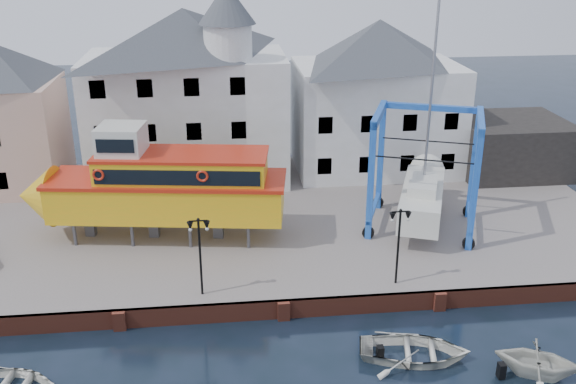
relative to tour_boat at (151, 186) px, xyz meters
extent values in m
plane|color=black|center=(6.89, -8.24, -4.24)|extent=(140.00, 140.00, 0.00)
cube|color=slate|center=(6.89, 2.76, -3.74)|extent=(44.00, 22.00, 1.00)
cube|color=brown|center=(6.89, -8.12, -3.74)|extent=(44.00, 0.25, 1.00)
cube|color=brown|center=(-1.11, -8.29, -3.74)|extent=(0.60, 0.36, 1.00)
cube|color=brown|center=(6.89, -8.29, -3.74)|extent=(0.60, 0.36, 1.00)
cube|color=brown|center=(14.89, -8.29, -3.74)|extent=(0.60, 0.36, 1.00)
cube|color=#CDA48D|center=(-11.11, 9.76, 0.51)|extent=(8.00, 7.00, 7.50)
cube|color=black|center=(-10.61, 6.30, -1.64)|extent=(1.00, 0.08, 1.20)
cube|color=silver|center=(1.89, 10.26, 1.26)|extent=(14.00, 8.00, 9.00)
pyramid|color=#3C4047|center=(1.89, 10.26, 7.36)|extent=(14.00, 8.00, 3.20)
cube|color=black|center=(-3.61, 6.30, -1.64)|extent=(1.00, 0.08, 1.20)
cube|color=black|center=(-0.61, 6.30, -1.64)|extent=(1.00, 0.08, 1.20)
cube|color=black|center=(2.39, 6.30, -1.64)|extent=(1.00, 0.08, 1.20)
cube|color=black|center=(5.39, 6.30, -1.64)|extent=(1.00, 0.08, 1.20)
cube|color=black|center=(-3.61, 6.30, 1.36)|extent=(1.00, 0.08, 1.20)
cube|color=black|center=(-0.61, 6.30, 1.36)|extent=(1.00, 0.08, 1.20)
cube|color=black|center=(2.39, 6.30, 1.36)|extent=(1.00, 0.08, 1.20)
cube|color=black|center=(5.39, 6.30, 1.36)|extent=(1.00, 0.08, 1.20)
cube|color=black|center=(-3.61, 6.30, 4.36)|extent=(1.00, 0.08, 1.20)
cube|color=black|center=(-0.61, 6.30, 4.36)|extent=(1.00, 0.08, 1.20)
cube|color=black|center=(2.39, 6.30, 4.36)|extent=(1.00, 0.08, 1.20)
cube|color=black|center=(5.39, 6.30, 4.36)|extent=(1.00, 0.08, 1.20)
cylinder|color=silver|center=(4.89, 7.86, 6.96)|extent=(3.20, 3.20, 2.40)
cone|color=#3C4047|center=(4.89, 7.86, 9.46)|extent=(3.80, 3.80, 2.60)
cube|color=silver|center=(15.89, 10.76, 0.76)|extent=(12.00, 8.00, 8.00)
pyramid|color=#3C4047|center=(15.89, 10.76, 6.36)|extent=(12.00, 8.00, 3.20)
cube|color=black|center=(11.39, 6.80, -1.64)|extent=(1.00, 0.08, 1.20)
cube|color=black|center=(14.39, 6.80, -1.64)|extent=(1.00, 0.08, 1.20)
cube|color=black|center=(17.39, 6.80, -1.64)|extent=(1.00, 0.08, 1.20)
cube|color=black|center=(20.39, 6.80, -1.64)|extent=(1.00, 0.08, 1.20)
cube|color=black|center=(11.39, 6.80, 1.36)|extent=(1.00, 0.08, 1.20)
cube|color=black|center=(14.39, 6.80, 1.36)|extent=(1.00, 0.08, 1.20)
cube|color=black|center=(17.39, 6.80, 1.36)|extent=(1.00, 0.08, 1.20)
cube|color=black|center=(20.39, 6.80, 1.36)|extent=(1.00, 0.08, 1.20)
cube|color=black|center=(25.89, 8.76, -1.24)|extent=(8.00, 7.00, 4.00)
cylinder|color=black|center=(2.89, -7.04, -1.24)|extent=(0.12, 0.12, 4.00)
cube|color=black|center=(2.89, -7.04, 0.81)|extent=(0.90, 0.06, 0.06)
sphere|color=black|center=(2.89, -7.04, 0.88)|extent=(0.16, 0.16, 0.16)
cone|color=black|center=(2.49, -7.04, 0.54)|extent=(0.32, 0.32, 0.45)
sphere|color=silver|center=(2.49, -7.04, 0.36)|extent=(0.18, 0.18, 0.18)
cone|color=black|center=(3.29, -7.04, 0.54)|extent=(0.32, 0.32, 0.45)
sphere|color=silver|center=(3.29, -7.04, 0.36)|extent=(0.18, 0.18, 0.18)
cylinder|color=black|center=(12.89, -7.04, -1.24)|extent=(0.12, 0.12, 4.00)
cube|color=black|center=(12.89, -7.04, 0.81)|extent=(0.90, 0.06, 0.06)
sphere|color=black|center=(12.89, -7.04, 0.88)|extent=(0.16, 0.16, 0.16)
cone|color=black|center=(12.49, -7.04, 0.54)|extent=(0.32, 0.32, 0.45)
sphere|color=silver|center=(12.49, -7.04, 0.36)|extent=(0.18, 0.18, 0.18)
cone|color=black|center=(13.29, -7.04, 0.54)|extent=(0.32, 0.32, 0.45)
sphere|color=silver|center=(13.29, -7.04, 0.36)|extent=(0.18, 0.18, 0.18)
cylinder|color=#59595E|center=(-4.53, -0.70, -2.51)|extent=(0.23, 0.23, 1.45)
cylinder|color=#59595E|center=(-4.13, 1.97, -2.51)|extent=(0.23, 0.23, 1.45)
cylinder|color=#59595E|center=(-1.19, -1.19, -2.51)|extent=(0.23, 0.23, 1.45)
cylinder|color=#59595E|center=(-0.80, 1.48, -2.51)|extent=(0.23, 0.23, 1.45)
cylinder|color=#59595E|center=(2.15, -1.68, -2.51)|extent=(0.23, 0.23, 1.45)
cylinder|color=#59595E|center=(2.54, 0.99, -2.51)|extent=(0.23, 0.23, 1.45)
cylinder|color=#59595E|center=(5.49, -2.17, -2.51)|extent=(0.23, 0.23, 1.45)
cylinder|color=#59595E|center=(5.88, 0.50, -2.51)|extent=(0.23, 0.23, 1.45)
cube|color=#59595E|center=(-3.85, 0.57, -2.51)|extent=(0.64, 0.56, 1.45)
cube|color=#59595E|center=(-0.04, 0.01, -2.51)|extent=(0.64, 0.56, 1.45)
cube|color=#59595E|center=(3.78, -0.55, -2.51)|extent=(0.64, 0.56, 1.45)
cube|color=gold|center=(0.92, -0.13, -0.73)|extent=(13.89, 5.59, 2.12)
cone|color=gold|center=(-6.81, 1.00, -0.73)|extent=(2.63, 3.93, 3.66)
cube|color=red|center=(0.92, -0.13, 0.43)|extent=(14.20, 5.78, 0.21)
cube|color=gold|center=(1.87, -0.27, 1.10)|extent=(10.02, 4.65, 1.54)
cube|color=black|center=(1.63, -1.92, 1.15)|extent=(9.17, 1.41, 0.87)
cube|color=black|center=(2.11, 1.38, 1.15)|extent=(9.17, 1.41, 0.87)
cube|color=red|center=(1.87, -0.27, 1.96)|extent=(10.22, 4.77, 0.17)
cube|color=silver|center=(-1.47, 0.22, 2.75)|extent=(2.84, 2.84, 1.75)
cube|color=black|center=(-1.66, -1.05, 2.83)|extent=(2.09, 0.37, 0.77)
torus|color=red|center=(-2.67, -1.34, 1.29)|extent=(0.69, 0.23, 0.67)
torus|color=red|center=(3.05, -2.18, 1.29)|extent=(0.69, 0.23, 0.67)
cube|color=#163BAB|center=(12.66, -1.69, 0.35)|extent=(0.46, 0.46, 7.17)
cylinder|color=black|center=(12.66, -1.69, -2.88)|extent=(0.76, 0.49, 0.72)
cube|color=#163BAB|center=(14.35, 2.77, 0.35)|extent=(0.46, 0.46, 7.17)
cylinder|color=black|center=(14.35, 2.77, -2.88)|extent=(0.76, 0.49, 0.72)
cube|color=#163BAB|center=(18.06, -3.74, 0.35)|extent=(0.46, 0.46, 7.17)
cylinder|color=black|center=(18.06, -3.74, -2.88)|extent=(0.76, 0.49, 0.72)
cube|color=#163BAB|center=(19.76, 0.71, 0.35)|extent=(0.46, 0.46, 7.17)
cylinder|color=black|center=(19.76, 0.71, -2.88)|extent=(0.76, 0.49, 0.72)
cube|color=#163BAB|center=(13.50, 0.54, 3.75)|extent=(2.16, 4.91, 0.50)
cube|color=#163BAB|center=(13.50, 0.54, -2.21)|extent=(2.06, 4.88, 0.22)
cube|color=#163BAB|center=(18.91, -1.52, 3.75)|extent=(2.16, 4.91, 0.50)
cube|color=#163BAB|center=(18.91, -1.52, -2.21)|extent=(2.06, 4.88, 0.22)
cube|color=#163BAB|center=(17.05, 1.74, 3.75)|extent=(5.87, 2.52, 0.36)
cube|color=silver|center=(16.21, -0.49, -1.39)|extent=(4.93, 8.02, 1.64)
cone|color=silver|center=(17.83, 3.77, -1.39)|extent=(2.78, 2.37, 2.36)
cube|color=#59595E|center=(16.21, -0.49, -2.57)|extent=(0.89, 1.81, 0.72)
cube|color=silver|center=(16.03, -0.97, -0.27)|extent=(2.62, 3.45, 0.61)
cylinder|color=#99999E|center=(16.39, -0.01, 5.06)|extent=(0.21, 0.21, 11.27)
cube|color=black|center=(15.55, -2.21, 1.77)|extent=(5.23, 2.08, 0.05)
cube|color=black|center=(16.86, 1.23, 1.77)|extent=(5.23, 2.08, 0.05)
imported|color=silver|center=(12.45, -12.07, -4.24)|extent=(5.58, 4.49, 1.03)
imported|color=silver|center=(17.35, -13.86, -4.24)|extent=(4.57, 4.34, 1.89)
camera|label=1|loc=(4.09, -35.44, 13.64)|focal=40.00mm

